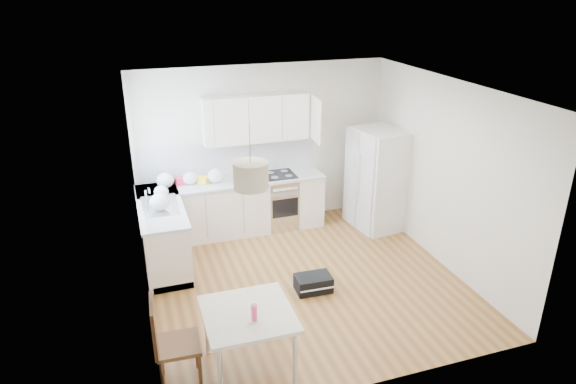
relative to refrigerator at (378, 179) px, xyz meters
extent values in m
plane|color=brown|center=(-1.75, -1.27, -0.85)|extent=(4.20, 4.20, 0.00)
plane|color=white|center=(-1.75, -1.27, 1.85)|extent=(4.20, 4.20, 0.00)
plane|color=silver|center=(-1.75, 0.83, 0.50)|extent=(4.20, 0.00, 4.20)
plane|color=silver|center=(-3.85, -1.27, 0.50)|extent=(0.00, 4.20, 4.20)
plane|color=silver|center=(0.35, -1.27, 0.50)|extent=(0.00, 4.20, 4.20)
cube|color=#BFE0F9|center=(-3.84, -0.12, 0.90)|extent=(0.02, 1.00, 1.00)
cube|color=white|center=(-2.35, 0.53, -0.41)|extent=(3.00, 0.60, 0.88)
cube|color=white|center=(-3.55, -0.07, -0.41)|extent=(0.60, 1.80, 0.88)
cube|color=#BBBEC0|center=(-2.35, 0.53, 0.05)|extent=(3.02, 0.64, 0.04)
cube|color=#BBBEC0|center=(-3.55, -0.07, 0.05)|extent=(0.64, 1.82, 0.04)
cube|color=silver|center=(-2.35, 0.82, 0.36)|extent=(3.00, 0.01, 0.58)
cube|color=silver|center=(-3.85, -0.07, 0.36)|extent=(0.01, 1.80, 0.58)
cube|color=white|center=(-1.90, 0.67, 1.03)|extent=(1.70, 0.32, 0.75)
cube|color=beige|center=(-2.93, -2.74, -0.14)|extent=(0.93, 0.93, 0.04)
cylinder|color=white|center=(-3.32, -3.12, -0.50)|extent=(0.05, 0.05, 0.69)
cylinder|color=white|center=(-2.55, -3.13, -0.50)|extent=(0.05, 0.05, 0.69)
cylinder|color=white|center=(-3.31, -2.34, -0.50)|extent=(0.05, 0.05, 0.69)
cylinder|color=white|center=(-2.54, -2.35, -0.50)|extent=(0.05, 0.05, 0.69)
cylinder|color=#E84081|center=(-2.90, -2.88, -0.01)|extent=(0.08, 0.08, 0.21)
cube|color=black|center=(-1.73, -1.54, -0.74)|extent=(0.49, 0.33, 0.22)
cylinder|color=beige|center=(-2.82, -2.60, 1.33)|extent=(0.43, 0.43, 0.26)
ellipsoid|color=white|center=(-3.40, 0.55, 0.19)|extent=(0.27, 0.23, 0.24)
ellipsoid|color=white|center=(-3.02, 0.58, 0.18)|extent=(0.23, 0.19, 0.20)
ellipsoid|color=white|center=(-2.62, 0.52, 0.19)|extent=(0.26, 0.22, 0.23)
ellipsoid|color=white|center=(-3.50, 0.16, 0.17)|extent=(0.21, 0.18, 0.19)
ellipsoid|color=white|center=(-3.57, -0.28, 0.20)|extent=(0.27, 0.23, 0.24)
cube|color=orange|center=(-2.24, 0.57, 0.12)|extent=(0.16, 0.12, 0.10)
cube|color=yellow|center=(-2.82, 0.56, 0.13)|extent=(0.19, 0.18, 0.11)
cube|color=red|center=(-3.16, 0.62, 0.13)|extent=(0.18, 0.13, 0.11)
camera|label=1|loc=(-3.93, -7.07, 3.07)|focal=32.00mm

